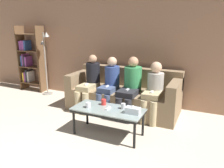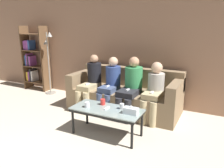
{
  "view_description": "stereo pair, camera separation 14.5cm",
  "coord_description": "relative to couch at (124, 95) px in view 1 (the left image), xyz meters",
  "views": [
    {
      "loc": [
        1.61,
        -0.49,
        1.74
      ],
      "look_at": [
        0.0,
        2.98,
        0.71
      ],
      "focal_mm": 35.0,
      "sensor_mm": 36.0,
      "label": 1
    },
    {
      "loc": [
        1.74,
        -0.43,
        1.74
      ],
      "look_at": [
        0.0,
        2.98,
        0.71
      ],
      "focal_mm": 35.0,
      "sensor_mm": 36.0,
      "label": 2
    }
  ],
  "objects": [
    {
      "name": "bookshelf",
      "position": [
        -2.91,
        0.33,
        0.51
      ],
      "size": [
        0.73,
        0.32,
        1.73
      ],
      "color": "brown",
      "rests_on": "ground_plane"
    },
    {
      "name": "cup_near_left",
      "position": [
        -0.13,
        -1.23,
        0.18
      ],
      "size": [
        0.08,
        0.08,
        0.09
      ],
      "color": "silver",
      "rests_on": "coffee_table"
    },
    {
      "name": "seated_person_right_end",
      "position": [
        0.68,
        -0.22,
        0.27
      ],
      "size": [
        0.31,
        0.63,
        1.09
      ],
      "color": "tan",
      "rests_on": "ground_plane"
    },
    {
      "name": "wall_back",
      "position": [
        0.0,
        0.56,
        0.98
      ],
      "size": [
        12.0,
        0.06,
        2.6
      ],
      "color": "#9E755B",
      "rests_on": "ground_plane"
    },
    {
      "name": "tissue_box",
      "position": [
        0.61,
        -1.17,
        0.19
      ],
      "size": [
        0.22,
        0.12,
        0.13
      ],
      "color": "silver",
      "rests_on": "coffee_table"
    },
    {
      "name": "cup_far_center",
      "position": [
        0.04,
        -1.01,
        0.18
      ],
      "size": [
        0.08,
        0.08,
        0.1
      ],
      "color": "red",
      "rests_on": "coffee_table"
    },
    {
      "name": "seated_person_left_end",
      "position": [
        -0.68,
        -0.24,
        0.29
      ],
      "size": [
        0.31,
        0.69,
        1.15
      ],
      "color": "tan",
      "rests_on": "ground_plane"
    },
    {
      "name": "standing_lamp",
      "position": [
        -2.2,
        0.18,
        0.65
      ],
      "size": [
        0.31,
        0.26,
        1.59
      ],
      "color": "gray",
      "rests_on": "ground_plane"
    },
    {
      "name": "seated_person_mid_left",
      "position": [
        -0.23,
        -0.22,
        0.29
      ],
      "size": [
        0.31,
        0.63,
        1.13
      ],
      "color": "#47567A",
      "rests_on": "ground_plane"
    },
    {
      "name": "cup_near_right",
      "position": [
        0.4,
        -1.04,
        0.18
      ],
      "size": [
        0.07,
        0.07,
        0.09
      ],
      "color": "silver",
      "rests_on": "coffee_table"
    },
    {
      "name": "couch",
      "position": [
        0.0,
        0.0,
        0.0
      ],
      "size": [
        2.27,
        0.96,
        0.86
      ],
      "color": "#897051",
      "rests_on": "ground_plane"
    },
    {
      "name": "seated_person_mid_right",
      "position": [
        0.23,
        -0.22,
        0.31
      ],
      "size": [
        0.34,
        0.72,
        1.16
      ],
      "color": "#28282D",
      "rests_on": "ground_plane"
    },
    {
      "name": "game_remote",
      "position": [
        0.18,
        -1.15,
        0.14
      ],
      "size": [
        0.04,
        0.15,
        0.02
      ],
      "color": "white",
      "rests_on": "coffee_table"
    },
    {
      "name": "coffee_table",
      "position": [
        0.18,
        -1.15,
        0.09
      ],
      "size": [
        1.15,
        0.52,
        0.45
      ],
      "color": "#8C9E99",
      "rests_on": "ground_plane"
    }
  ]
}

